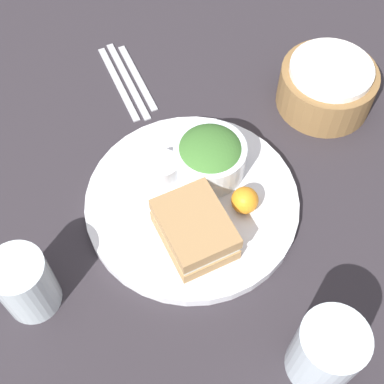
{
  "coord_description": "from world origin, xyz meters",
  "views": [
    {
      "loc": [
        0.41,
        -0.06,
        0.7
      ],
      "look_at": [
        0.0,
        0.0,
        0.04
      ],
      "focal_mm": 50.0,
      "sensor_mm": 36.0,
      "label": 1
    }
  ],
  "objects_px": {
    "dressing_cup": "(163,168)",
    "drink_glass": "(326,352)",
    "salad_bowl": "(210,156)",
    "spoon": "(137,77)",
    "fork": "(118,83)",
    "water_glass": "(25,284)",
    "knife": "(128,80)",
    "plate": "(192,202)",
    "bread_basket": "(327,86)",
    "sandwich": "(195,229)"
  },
  "relations": [
    {
      "from": "drink_glass",
      "to": "water_glass",
      "type": "bearing_deg",
      "value": -111.62
    },
    {
      "from": "dressing_cup",
      "to": "water_glass",
      "type": "bearing_deg",
      "value": -49.58
    },
    {
      "from": "plate",
      "to": "dressing_cup",
      "type": "distance_m",
      "value": 0.07
    },
    {
      "from": "fork",
      "to": "water_glass",
      "type": "xyz_separation_m",
      "value": [
        0.38,
        -0.14,
        0.05
      ]
    },
    {
      "from": "salad_bowl",
      "to": "bread_basket",
      "type": "distance_m",
      "value": 0.25
    },
    {
      "from": "fork",
      "to": "spoon",
      "type": "xyz_separation_m",
      "value": [
        -0.01,
        0.03,
        0.0
      ]
    },
    {
      "from": "spoon",
      "to": "fork",
      "type": "bearing_deg",
      "value": 90.0
    },
    {
      "from": "knife",
      "to": "dressing_cup",
      "type": "bearing_deg",
      "value": 174.51
    },
    {
      "from": "plate",
      "to": "water_glass",
      "type": "distance_m",
      "value": 0.27
    },
    {
      "from": "drink_glass",
      "to": "bread_basket",
      "type": "xyz_separation_m",
      "value": [
        -0.43,
        0.13,
        -0.02
      ]
    },
    {
      "from": "dressing_cup",
      "to": "drink_glass",
      "type": "relative_size",
      "value": 0.44
    },
    {
      "from": "drink_glass",
      "to": "bread_basket",
      "type": "height_order",
      "value": "drink_glass"
    },
    {
      "from": "plate",
      "to": "water_glass",
      "type": "relative_size",
      "value": 3.06
    },
    {
      "from": "spoon",
      "to": "water_glass",
      "type": "distance_m",
      "value": 0.43
    },
    {
      "from": "sandwich",
      "to": "fork",
      "type": "bearing_deg",
      "value": -165.32
    },
    {
      "from": "plate",
      "to": "drink_glass",
      "type": "bearing_deg",
      "value": 25.67
    },
    {
      "from": "salad_bowl",
      "to": "plate",
      "type": "bearing_deg",
      "value": -33.97
    },
    {
      "from": "drink_glass",
      "to": "knife",
      "type": "relative_size",
      "value": 0.58
    },
    {
      "from": "dressing_cup",
      "to": "water_glass",
      "type": "distance_m",
      "value": 0.26
    },
    {
      "from": "sandwich",
      "to": "drink_glass",
      "type": "bearing_deg",
      "value": 33.96
    },
    {
      "from": "salad_bowl",
      "to": "bread_basket",
      "type": "relative_size",
      "value": 0.69
    },
    {
      "from": "salad_bowl",
      "to": "spoon",
      "type": "bearing_deg",
      "value": -157.66
    },
    {
      "from": "knife",
      "to": "salad_bowl",
      "type": "bearing_deg",
      "value": -169.03
    },
    {
      "from": "sandwich",
      "to": "salad_bowl",
      "type": "distance_m",
      "value": 0.12
    },
    {
      "from": "sandwich",
      "to": "water_glass",
      "type": "relative_size",
      "value": 1.28
    },
    {
      "from": "fork",
      "to": "spoon",
      "type": "height_order",
      "value": "same"
    },
    {
      "from": "knife",
      "to": "water_glass",
      "type": "distance_m",
      "value": 0.42
    },
    {
      "from": "knife",
      "to": "spoon",
      "type": "relative_size",
      "value": 1.17
    },
    {
      "from": "sandwich",
      "to": "salad_bowl",
      "type": "bearing_deg",
      "value": 160.92
    },
    {
      "from": "drink_glass",
      "to": "bread_basket",
      "type": "relative_size",
      "value": 0.72
    },
    {
      "from": "plate",
      "to": "spoon",
      "type": "xyz_separation_m",
      "value": [
        -0.28,
        -0.06,
        -0.01
      ]
    },
    {
      "from": "salad_bowl",
      "to": "fork",
      "type": "distance_m",
      "value": 0.26
    },
    {
      "from": "plate",
      "to": "fork",
      "type": "distance_m",
      "value": 0.28
    },
    {
      "from": "dressing_cup",
      "to": "sandwich",
      "type": "bearing_deg",
      "value": 14.69
    },
    {
      "from": "salad_bowl",
      "to": "water_glass",
      "type": "xyz_separation_m",
      "value": [
        0.17,
        -0.27,
        -0.0
      ]
    },
    {
      "from": "dressing_cup",
      "to": "bread_basket",
      "type": "bearing_deg",
      "value": 112.61
    },
    {
      "from": "plate",
      "to": "fork",
      "type": "relative_size",
      "value": 1.7
    },
    {
      "from": "drink_glass",
      "to": "spoon",
      "type": "bearing_deg",
      "value": -161.19
    },
    {
      "from": "knife",
      "to": "sandwich",
      "type": "bearing_deg",
      "value": 176.16
    },
    {
      "from": "dressing_cup",
      "to": "knife",
      "type": "relative_size",
      "value": 0.26
    },
    {
      "from": "plate",
      "to": "knife",
      "type": "relative_size",
      "value": 1.62
    },
    {
      "from": "spoon",
      "to": "water_glass",
      "type": "relative_size",
      "value": 1.61
    },
    {
      "from": "plate",
      "to": "spoon",
      "type": "bearing_deg",
      "value": -168.12
    },
    {
      "from": "bread_basket",
      "to": "fork",
      "type": "distance_m",
      "value": 0.36
    },
    {
      "from": "bread_basket",
      "to": "salad_bowl",
      "type": "bearing_deg",
      "value": -60.74
    },
    {
      "from": "dressing_cup",
      "to": "knife",
      "type": "height_order",
      "value": "dressing_cup"
    },
    {
      "from": "sandwich",
      "to": "drink_glass",
      "type": "relative_size",
      "value": 1.17
    },
    {
      "from": "knife",
      "to": "water_glass",
      "type": "xyz_separation_m",
      "value": [
        0.39,
        -0.16,
        0.05
      ]
    },
    {
      "from": "dressing_cup",
      "to": "fork",
      "type": "xyz_separation_m",
      "value": [
        -0.21,
        -0.06,
        -0.03
      ]
    },
    {
      "from": "knife",
      "to": "spoon",
      "type": "bearing_deg",
      "value": -90.0
    }
  ]
}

